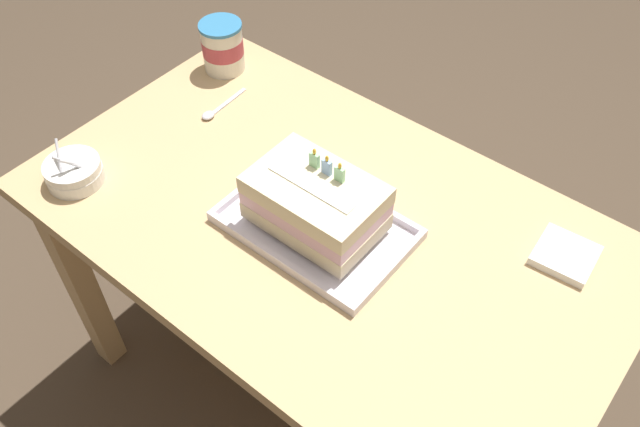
# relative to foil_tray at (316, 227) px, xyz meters

# --- Properties ---
(ground_plane) EXTENTS (8.00, 8.00, 0.00)m
(ground_plane) POSITION_rel_foil_tray_xyz_m (-0.01, 0.03, -0.74)
(ground_plane) COLOR #4C3D2D
(dining_table) EXTENTS (1.23, 0.73, 0.73)m
(dining_table) POSITION_rel_foil_tray_xyz_m (-0.01, 0.03, -0.11)
(dining_table) COLOR tan
(dining_table) RESTS_ON ground_plane
(foil_tray) EXTENTS (0.37, 0.24, 0.02)m
(foil_tray) POSITION_rel_foil_tray_xyz_m (0.00, 0.00, 0.00)
(foil_tray) COLOR silver
(foil_tray) RESTS_ON dining_table
(birthday_cake) EXTENTS (0.25, 0.17, 0.15)m
(birthday_cake) POSITION_rel_foil_tray_xyz_m (0.00, 0.00, 0.07)
(birthday_cake) COLOR beige
(birthday_cake) RESTS_ON foil_tray
(bowl_stack) EXTENTS (0.12, 0.12, 0.10)m
(bowl_stack) POSITION_rel_foil_tray_xyz_m (-0.49, -0.22, 0.02)
(bowl_stack) COLOR white
(bowl_stack) RESTS_ON dining_table
(ice_cream_tub) EXTENTS (0.11, 0.11, 0.13)m
(ice_cream_tub) POSITION_rel_foil_tray_xyz_m (-0.52, 0.27, 0.06)
(ice_cream_tub) COLOR silver
(ice_cream_tub) RESTS_ON dining_table
(serving_spoon_near_tray) EXTENTS (0.03, 0.15, 0.01)m
(serving_spoon_near_tray) POSITION_rel_foil_tray_xyz_m (-0.42, 0.13, -0.00)
(serving_spoon_near_tray) COLOR silver
(serving_spoon_near_tray) RESTS_ON dining_table
(napkin_pile) EXTENTS (0.12, 0.12, 0.02)m
(napkin_pile) POSITION_rel_foil_tray_xyz_m (0.42, 0.24, 0.00)
(napkin_pile) COLOR white
(napkin_pile) RESTS_ON dining_table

